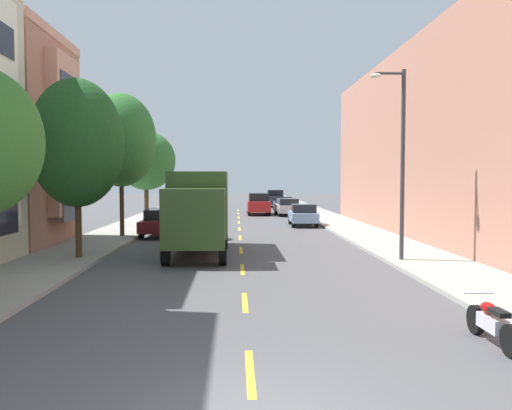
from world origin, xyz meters
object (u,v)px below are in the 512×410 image
(parked_suv_charcoal, at_px, (275,198))
(parked_motorcycle, at_px, (492,324))
(street_tree_second, at_px, (77,143))
(street_tree_farthest, at_px, (146,161))
(street_tree_third, at_px, (121,140))
(parked_hatchback_sky, at_px, (303,215))
(parked_wagon_burgundy, at_px, (161,221))
(delivery_box_truck, at_px, (199,208))
(street_lamp, at_px, (399,151))
(parked_sedan_navy, at_px, (283,203))
(parked_wagon_forest, at_px, (200,199))
(parked_wagon_silver, at_px, (287,206))
(moving_red_sedan, at_px, (258,204))
(parked_sedan_champagne, at_px, (195,202))

(parked_suv_charcoal, xyz_separation_m, parked_motorcycle, (0.52, -50.04, -0.58))
(street_tree_second, bearing_deg, street_tree_farthest, 90.00)
(street_tree_third, xyz_separation_m, parked_hatchback_sky, (10.74, 6.77, -4.53))
(parked_hatchback_sky, bearing_deg, street_tree_farthest, 173.75)
(parked_wagon_burgundy, relative_size, parked_motorcycle, 2.30)
(delivery_box_truck, relative_size, parked_wagon_burgundy, 1.63)
(street_tree_third, distance_m, street_lamp, 15.30)
(street_lamp, distance_m, delivery_box_truck, 8.61)
(parked_sedan_navy, xyz_separation_m, parked_hatchback_sky, (-0.13, -16.62, 0.01))
(parked_sedan_navy, bearing_deg, parked_suv_charcoal, 91.76)
(street_lamp, bearing_deg, parked_wagon_forest, 103.88)
(parked_wagon_forest, bearing_deg, parked_wagon_silver, -61.14)
(parked_motorcycle, bearing_deg, moving_red_sedan, 94.54)
(parked_motorcycle, bearing_deg, parked_sedan_champagne, 101.57)
(street_tree_farthest, bearing_deg, parked_wagon_burgundy, -73.88)
(street_tree_third, bearing_deg, parked_wagon_forest, 86.36)
(parked_sedan_navy, bearing_deg, street_tree_third, -114.93)
(street_tree_third, relative_size, moving_red_sedan, 1.60)
(street_tree_third, xyz_separation_m, parked_sedan_navy, (10.87, 23.38, -4.54))
(street_tree_second, distance_m, street_lamp, 12.40)
(parked_wagon_burgundy, height_order, parked_wagon_forest, same)
(delivery_box_truck, bearing_deg, street_lamp, -20.82)
(parked_wagon_burgundy, bearing_deg, parked_wagon_silver, 61.34)
(parked_hatchback_sky, xyz_separation_m, parked_motorcycle, (0.41, -25.62, -0.35))
(street_tree_third, bearing_deg, moving_red_sedan, 65.86)
(street_tree_farthest, distance_m, parked_suv_charcoal, 25.79)
(street_lamp, distance_m, parked_hatchback_sky, 16.21)
(street_tree_farthest, distance_m, parked_sedan_champagne, 18.75)
(street_tree_farthest, height_order, parked_sedan_navy, street_tree_farthest)
(delivery_box_truck, height_order, parked_hatchback_sky, delivery_box_truck)
(parked_suv_charcoal, bearing_deg, street_tree_second, -105.20)
(parked_wagon_silver, height_order, parked_suv_charcoal, parked_suv_charcoal)
(parked_sedan_champagne, bearing_deg, street_tree_second, -93.23)
(parked_wagon_silver, height_order, parked_sedan_navy, parked_wagon_silver)
(delivery_box_truck, bearing_deg, parked_hatchback_sky, 64.36)
(parked_sedan_champagne, height_order, parked_suv_charcoal, parked_suv_charcoal)
(parked_sedan_navy, distance_m, parked_suv_charcoal, 7.81)
(parked_wagon_silver, bearing_deg, parked_suv_charcoal, 90.09)
(parked_suv_charcoal, height_order, parked_motorcycle, parked_suv_charcoal)
(parked_wagon_burgundy, xyz_separation_m, parked_suv_charcoal, (8.67, 30.02, 0.18))
(street_lamp, relative_size, parked_hatchback_sky, 1.78)
(parked_suv_charcoal, relative_size, parked_motorcycle, 2.34)
(street_tree_second, bearing_deg, street_tree_third, 90.00)
(street_lamp, xyz_separation_m, parked_wagon_forest, (-10.28, 41.59, -3.48))
(street_tree_second, bearing_deg, moving_red_sedan, 72.65)
(street_tree_second, height_order, parked_hatchback_sky, street_tree_second)
(street_tree_second, distance_m, moving_red_sedan, 27.73)
(street_tree_second, bearing_deg, street_lamp, -4.77)
(parked_wagon_forest, xyz_separation_m, parked_motorcycle, (9.07, -51.47, -0.39))
(parked_wagon_silver, xyz_separation_m, parked_hatchback_sky, (0.09, -10.29, -0.05))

